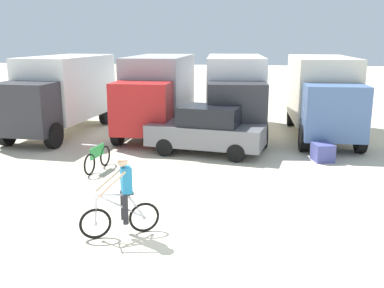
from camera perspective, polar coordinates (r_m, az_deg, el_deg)
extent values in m
plane|color=beige|center=(9.82, -0.86, -11.49)|extent=(120.00, 120.00, 0.00)
cube|color=white|center=(20.86, -15.69, 7.16)|extent=(2.78, 5.36, 2.70)
cube|color=#2D2D33|center=(18.02, -20.63, 4.24)|extent=(2.30, 1.66, 2.00)
cube|color=black|center=(17.39, -21.97, 4.98)|extent=(2.02, 0.23, 0.80)
cylinder|color=black|center=(17.75, -17.42, 1.07)|extent=(0.39, 1.02, 1.00)
cylinder|color=black|center=(18.84, -22.82, 1.32)|extent=(0.39, 1.02, 1.00)
cylinder|color=black|center=(22.13, -11.06, 3.83)|extent=(0.39, 1.02, 1.00)
cylinder|color=black|center=(23.01, -15.74, 3.94)|extent=(0.39, 1.02, 1.00)
cube|color=#9E9EA3|center=(20.31, -4.12, 7.46)|extent=(2.41, 5.21, 2.70)
cube|color=#B21E1E|center=(17.10, -6.54, 4.56)|extent=(2.20, 1.51, 2.00)
cube|color=black|center=(16.38, -7.20, 5.38)|extent=(2.02, 0.08, 0.80)
cylinder|color=black|center=(17.15, -3.07, 1.26)|extent=(0.32, 1.00, 1.00)
cylinder|color=black|center=(17.66, -9.57, 1.45)|extent=(0.32, 1.00, 1.00)
cylinder|color=black|center=(21.97, -0.50, 4.02)|extent=(0.32, 1.00, 1.00)
cylinder|color=black|center=(22.38, -5.68, 4.12)|extent=(0.32, 1.00, 1.00)
cube|color=white|center=(20.26, 5.53, 7.42)|extent=(2.80, 5.37, 2.70)
cube|color=#2D2D33|center=(16.95, 5.82, 4.50)|extent=(2.31, 1.67, 2.00)
cube|color=black|center=(16.21, 5.94, 5.33)|extent=(2.02, 0.24, 0.80)
cylinder|color=black|center=(17.30, 9.11, 1.21)|extent=(0.40, 1.02, 1.00)
cylinder|color=black|center=(17.23, 2.34, 1.32)|extent=(0.40, 1.02, 1.00)
cylinder|color=black|center=(22.19, 7.96, 3.98)|extent=(0.40, 1.02, 1.00)
cylinder|color=black|center=(22.13, 2.67, 4.07)|extent=(0.40, 1.02, 1.00)
cube|color=beige|center=(20.16, 16.24, 6.91)|extent=(2.53, 5.26, 2.70)
cube|color=#4C6B9E|center=(16.91, 17.92, 3.88)|extent=(2.24, 1.55, 2.00)
cube|color=black|center=(16.18, 18.47, 4.69)|extent=(2.03, 0.13, 0.80)
cylinder|color=black|center=(17.41, 20.91, 0.55)|extent=(0.34, 1.01, 1.00)
cylinder|color=black|center=(17.02, 14.25, 0.76)|extent=(0.34, 1.01, 1.00)
cylinder|color=black|center=(22.19, 17.90, 3.45)|extent=(0.34, 1.01, 1.00)
cylinder|color=black|center=(21.89, 12.65, 3.65)|extent=(0.34, 1.01, 1.00)
cube|color=slate|center=(16.11, 1.81, 1.19)|extent=(4.43, 2.43, 0.76)
cube|color=black|center=(15.93, 2.35, 3.68)|extent=(2.34, 1.93, 0.68)
cylinder|color=black|center=(15.88, -3.50, -0.42)|extent=(0.67, 0.32, 0.64)
cylinder|color=black|center=(17.31, -1.63, 0.77)|extent=(0.67, 0.32, 0.64)
cylinder|color=black|center=(15.16, 5.72, -1.15)|extent=(0.67, 0.32, 0.64)
cylinder|color=black|center=(16.64, 6.86, 0.16)|extent=(0.67, 0.32, 0.64)
torus|color=black|center=(9.68, -12.35, -10.00)|extent=(0.63, 0.36, 0.68)
cylinder|color=silver|center=(9.68, -12.35, -10.00)|extent=(0.11, 0.11, 0.08)
torus|color=black|center=(9.83, -6.19, -9.38)|extent=(0.63, 0.36, 0.68)
cylinder|color=silver|center=(9.83, -6.19, -9.38)|extent=(0.11, 0.11, 0.08)
cylinder|color=silver|center=(9.62, -9.17, -7.94)|extent=(0.94, 0.51, 0.68)
cylinder|color=silver|center=(9.50, -10.26, -6.47)|extent=(0.61, 0.34, 0.13)
cylinder|color=silver|center=(9.69, -7.23, -7.97)|extent=(0.37, 0.22, 0.59)
cylinder|color=silver|center=(9.56, -12.30, -8.23)|extent=(0.11, 0.09, 0.64)
cylinder|color=silver|center=(9.45, -12.25, -6.41)|extent=(0.27, 0.48, 0.04)
cube|color=black|center=(9.55, -8.31, -6.34)|extent=(0.27, 0.22, 0.06)
cube|color=teal|center=(9.45, -8.49, -4.58)|extent=(0.32, 0.38, 0.56)
sphere|color=beige|center=(9.32, -8.94, -2.28)|extent=(0.22, 0.22, 0.22)
cone|color=silver|center=(9.29, -8.97, -1.51)|extent=(0.32, 0.32, 0.10)
cylinder|color=#26262B|center=(9.52, -8.58, -8.34)|extent=(0.12, 0.12, 0.66)
cylinder|color=#26262B|center=(9.76, -8.86, -7.79)|extent=(0.12, 0.12, 0.66)
cylinder|color=beige|center=(9.23, -10.35, -5.19)|extent=(0.57, 0.36, 0.53)
cylinder|color=beige|center=(9.57, -10.68, -4.52)|extent=(0.60, 0.29, 0.53)
torus|color=black|center=(14.02, -13.08, -2.58)|extent=(0.15, 0.68, 0.68)
torus|color=black|center=(14.91, -11.15, -1.51)|extent=(0.15, 0.68, 0.68)
cube|color=green|center=(14.39, -12.14, -0.96)|extent=(0.16, 0.89, 0.36)
cylinder|color=silver|center=(13.91, -13.11, -0.11)|extent=(0.50, 0.10, 0.04)
cube|color=#4C5199|center=(15.87, 16.52, -1.04)|extent=(0.79, 0.85, 0.61)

